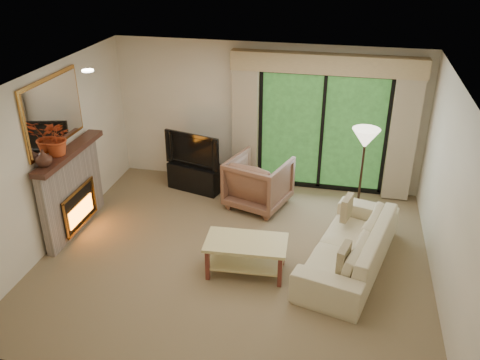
% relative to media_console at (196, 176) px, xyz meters
% --- Properties ---
extents(floor, '(5.50, 5.50, 0.00)m').
position_rel_media_console_xyz_m(floor, '(1.18, -1.95, -0.24)').
color(floor, '#7E694A').
rests_on(floor, ground).
extents(ceiling, '(5.50, 5.50, 0.00)m').
position_rel_media_console_xyz_m(ceiling, '(1.18, -1.95, 2.36)').
color(ceiling, white).
rests_on(ceiling, ground).
extents(wall_back, '(5.00, 0.00, 5.00)m').
position_rel_media_console_xyz_m(wall_back, '(1.18, 0.55, 1.06)').
color(wall_back, beige).
rests_on(wall_back, ground).
extents(wall_front, '(5.00, 0.00, 5.00)m').
position_rel_media_console_xyz_m(wall_front, '(1.18, -4.45, 1.06)').
color(wall_front, beige).
rests_on(wall_front, ground).
extents(wall_left, '(0.00, 5.00, 5.00)m').
position_rel_media_console_xyz_m(wall_left, '(-1.57, -1.95, 1.06)').
color(wall_left, beige).
rests_on(wall_left, ground).
extents(wall_right, '(0.00, 5.00, 5.00)m').
position_rel_media_console_xyz_m(wall_right, '(3.93, -1.95, 1.06)').
color(wall_right, beige).
rests_on(wall_right, ground).
extents(fireplace, '(0.24, 1.70, 1.37)m').
position_rel_media_console_xyz_m(fireplace, '(-1.45, -1.75, 0.44)').
color(fireplace, gray).
rests_on(fireplace, floor).
extents(mirror, '(0.07, 1.45, 1.02)m').
position_rel_media_console_xyz_m(mirror, '(-1.53, -1.75, 1.71)').
color(mirror, '#C18338').
rests_on(mirror, wall_left).
extents(sliding_door, '(2.26, 0.10, 2.16)m').
position_rel_media_console_xyz_m(sliding_door, '(2.18, 0.50, 0.86)').
color(sliding_door, black).
rests_on(sliding_door, floor).
extents(curtain_left, '(0.45, 0.18, 2.35)m').
position_rel_media_console_xyz_m(curtain_left, '(0.83, 0.39, 0.96)').
color(curtain_left, tan).
rests_on(curtain_left, floor).
extents(curtain_right, '(0.45, 0.18, 2.35)m').
position_rel_media_console_xyz_m(curtain_right, '(3.53, 0.39, 0.96)').
color(curtain_right, tan).
rests_on(curtain_right, floor).
extents(cornice, '(3.20, 0.24, 0.32)m').
position_rel_media_console_xyz_m(cornice, '(2.18, 0.41, 2.08)').
color(cornice, tan).
rests_on(cornice, wall_back).
extents(media_console, '(1.05, 0.67, 0.49)m').
position_rel_media_console_xyz_m(media_console, '(0.00, 0.00, 0.00)').
color(media_console, black).
rests_on(media_console, floor).
extents(tv, '(1.08, 0.41, 0.62)m').
position_rel_media_console_xyz_m(tv, '(0.00, -0.00, 0.55)').
color(tv, black).
rests_on(tv, media_console).
extents(armchair, '(1.18, 1.20, 0.88)m').
position_rel_media_console_xyz_m(armchair, '(1.22, -0.37, 0.19)').
color(armchair, brown).
rests_on(armchair, floor).
extents(sofa, '(1.44, 2.46, 0.67)m').
position_rel_media_console_xyz_m(sofa, '(2.79, -1.82, 0.09)').
color(sofa, '#C9BA91').
rests_on(sofa, floor).
extents(pillow_near, '(0.18, 0.37, 0.36)m').
position_rel_media_console_xyz_m(pillow_near, '(2.71, -2.49, 0.32)').
color(pillow_near, brown).
rests_on(pillow_near, sofa).
extents(pillow_far, '(0.18, 0.37, 0.36)m').
position_rel_media_console_xyz_m(pillow_far, '(2.71, -1.16, 0.32)').
color(pillow_far, brown).
rests_on(pillow_far, sofa).
extents(coffee_table, '(1.15, 0.68, 0.50)m').
position_rel_media_console_xyz_m(coffee_table, '(1.41, -2.28, 0.01)').
color(coffee_table, tan).
rests_on(coffee_table, floor).
extents(floor_lamp, '(0.54, 0.54, 1.59)m').
position_rel_media_console_xyz_m(floor_lamp, '(2.89, -0.52, 0.55)').
color(floor_lamp, beige).
rests_on(floor_lamp, floor).
extents(vase, '(0.25, 0.25, 0.24)m').
position_rel_media_console_xyz_m(vase, '(-1.43, -2.33, 1.25)').
color(vase, '#3F2219').
rests_on(vase, fireplace).
extents(branches, '(0.51, 0.45, 0.53)m').
position_rel_media_console_xyz_m(branches, '(-1.43, -1.94, 1.39)').
color(branches, '#BB411C').
rests_on(branches, fireplace).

